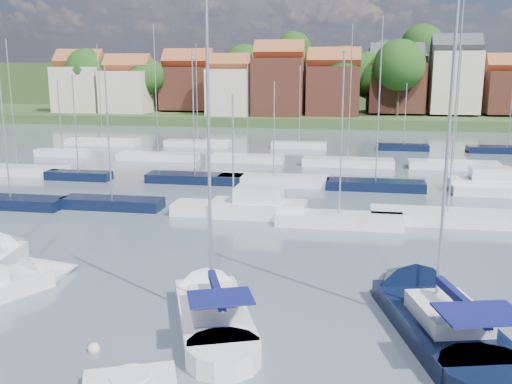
# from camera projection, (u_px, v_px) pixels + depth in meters

# --- Properties ---
(ground) EXTENTS (260.00, 260.00, 0.00)m
(ground) POSITION_uv_depth(u_px,v_px,m) (340.00, 172.00, 60.67)
(ground) COLOR #4C5A67
(ground) RESTS_ON ground
(sailboat_left) EXTENTS (6.70, 9.63, 13.09)m
(sailboat_left) POSITION_uv_depth(u_px,v_px,m) (3.00, 286.00, 27.96)
(sailboat_left) COLOR silver
(sailboat_left) RESTS_ON ground
(sailboat_centre) EXTENTS (6.52, 11.11, 14.72)m
(sailboat_centre) POSITION_uv_depth(u_px,v_px,m) (210.00, 306.00, 25.69)
(sailboat_centre) COLOR silver
(sailboat_centre) RESTS_ON ground
(sailboat_navy) EXTENTS (6.65, 13.44, 17.93)m
(sailboat_navy) POSITION_uv_depth(u_px,v_px,m) (425.00, 308.00, 25.40)
(sailboat_navy) COLOR black
(sailboat_navy) RESTS_ON ground
(tender) EXTENTS (3.44, 2.52, 0.68)m
(tender) POSITION_uv_depth(u_px,v_px,m) (130.00, 383.00, 19.60)
(tender) COLOR silver
(tender) RESTS_ON ground
(buoy_c) EXTENTS (0.49, 0.49, 0.49)m
(buoy_c) POSITION_uv_depth(u_px,v_px,m) (94.00, 351.00, 22.31)
(buoy_c) COLOR beige
(buoy_c) RESTS_ON ground
(buoy_e) EXTENTS (0.45, 0.45, 0.45)m
(buoy_e) POSITION_uv_depth(u_px,v_px,m) (395.00, 302.00, 27.02)
(buoy_e) COLOR beige
(buoy_e) RESTS_ON ground
(marina_field) EXTENTS (79.62, 41.41, 15.93)m
(marina_field) POSITION_uv_depth(u_px,v_px,m) (358.00, 177.00, 55.59)
(marina_field) COLOR silver
(marina_field) RESTS_ON ground
(far_shore_town) EXTENTS (212.46, 90.00, 22.27)m
(far_shore_town) POSITION_uv_depth(u_px,v_px,m) (360.00, 92.00, 148.45)
(far_shore_town) COLOR #324924
(far_shore_town) RESTS_ON ground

